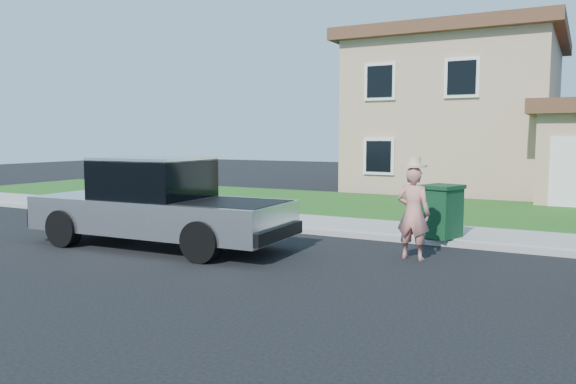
# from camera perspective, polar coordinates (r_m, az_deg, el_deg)

# --- Properties ---
(ground) EXTENTS (80.00, 80.00, 0.00)m
(ground) POSITION_cam_1_polar(r_m,az_deg,el_deg) (11.09, -1.09, -6.82)
(ground) COLOR black
(ground) RESTS_ON ground
(curb) EXTENTS (40.00, 0.20, 0.12)m
(curb) POSITION_cam_1_polar(r_m,az_deg,el_deg) (13.28, 8.85, -4.54)
(curb) COLOR gray
(curb) RESTS_ON ground
(sidewalk) EXTENTS (40.00, 2.00, 0.15)m
(sidewalk) POSITION_cam_1_polar(r_m,az_deg,el_deg) (14.31, 10.31, -3.77)
(sidewalk) COLOR gray
(sidewalk) RESTS_ON ground
(lawn) EXTENTS (40.00, 7.00, 0.10)m
(lawn) POSITION_cam_1_polar(r_m,az_deg,el_deg) (18.60, 14.54, -1.77)
(lawn) COLOR #174513
(lawn) RESTS_ON ground
(house) EXTENTS (14.00, 11.30, 6.85)m
(house) POSITION_cam_1_polar(r_m,az_deg,el_deg) (26.15, 19.47, 7.02)
(house) COLOR tan
(house) RESTS_ON ground
(pickup_truck) EXTENTS (6.03, 2.34, 1.95)m
(pickup_truck) POSITION_cam_1_polar(r_m,az_deg,el_deg) (12.53, -13.01, -1.29)
(pickup_truck) COLOR black
(pickup_truck) RESTS_ON ground
(woman) EXTENTS (0.70, 0.50, 2.00)m
(woman) POSITION_cam_1_polar(r_m,az_deg,el_deg) (11.17, 12.60, -1.92)
(woman) COLOR tan
(woman) RESTS_ON ground
(trash_bin) EXTENTS (0.95, 1.01, 1.18)m
(trash_bin) POSITION_cam_1_polar(r_m,az_deg,el_deg) (12.97, 15.35, -1.85)
(trash_bin) COLOR #0E341A
(trash_bin) RESTS_ON sidewalk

